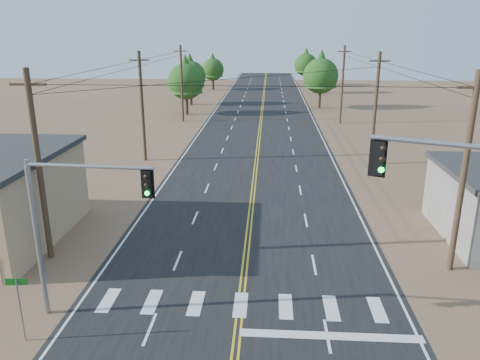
{
  "coord_description": "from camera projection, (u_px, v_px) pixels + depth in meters",
  "views": [
    {
      "loc": [
        1.11,
        -10.09,
        11.63
      ],
      "look_at": [
        -0.49,
        15.38,
        3.5
      ],
      "focal_mm": 35.0,
      "sensor_mm": 36.0,
      "label": 1
    }
  ],
  "objects": [
    {
      "name": "signal_mast_left",
      "position": [
        68.0,
        215.0,
        18.69
      ],
      "size": [
        5.22,
        0.65,
        6.88
      ],
      "rotation": [
        0.0,
        0.0,
        -0.06
      ],
      "color": "gray",
      "rests_on": "ground"
    },
    {
      "name": "tree_left_near",
      "position": [
        186.0,
        78.0,
        67.09
      ],
      "size": [
        5.17,
        5.17,
        8.62
      ],
      "color": "#3F2D1E",
      "rests_on": "ground"
    },
    {
      "name": "tree_right_mid",
      "position": [
        323.0,
        70.0,
        90.86
      ],
      "size": [
        4.36,
        4.36,
        7.27
      ],
      "color": "#3F2D1E",
      "rests_on": "ground"
    },
    {
      "name": "tree_left_far",
      "position": [
        213.0,
        67.0,
        96.13
      ],
      "size": [
        4.54,
        4.54,
        7.56
      ],
      "color": "#3F2D1E",
      "rests_on": "ground"
    },
    {
      "name": "utility_pole_right_far",
      "position": [
        342.0,
        84.0,
        60.46
      ],
      "size": [
        1.8,
        0.3,
        10.0
      ],
      "color": "#4C3826",
      "rests_on": "ground"
    },
    {
      "name": "tree_right_far",
      "position": [
        306.0,
        62.0,
        103.38
      ],
      "size": [
        4.99,
        4.99,
        8.32
      ],
      "color": "#3F2D1E",
      "rests_on": "ground"
    },
    {
      "name": "utility_pole_left_mid",
      "position": [
        142.0,
        106.0,
        42.7
      ],
      "size": [
        1.8,
        0.3,
        10.0
      ],
      "color": "#4C3826",
      "rests_on": "ground"
    },
    {
      "name": "street_sign",
      "position": [
        19.0,
        300.0,
        17.89
      ],
      "size": [
        0.81,
        0.09,
        2.74
      ],
      "rotation": [
        0.0,
        0.0,
        0.08
      ],
      "color": "gray",
      "rests_on": "ground"
    },
    {
      "name": "tree_right_near",
      "position": [
        321.0,
        72.0,
        72.5
      ],
      "size": [
        5.47,
        5.47,
        9.11
      ],
      "color": "#3F2D1E",
      "rests_on": "ground"
    },
    {
      "name": "utility_pole_left_near",
      "position": [
        39.0,
        166.0,
        23.68
      ],
      "size": [
        1.8,
        0.3,
        10.0
      ],
      "color": "#4C3826",
      "rests_on": "ground"
    },
    {
      "name": "road",
      "position": [
        256.0,
        168.0,
        41.72
      ],
      "size": [
        15.0,
        200.0,
        0.02
      ],
      "primitive_type": "cube",
      "color": "black",
      "rests_on": "ground"
    },
    {
      "name": "tree_left_mid",
      "position": [
        190.0,
        73.0,
        76.14
      ],
      "size": [
        5.03,
        5.03,
        8.38
      ],
      "color": "#3F2D1E",
      "rests_on": "ground"
    },
    {
      "name": "utility_pole_right_near",
      "position": [
        464.0,
        174.0,
        22.43
      ],
      "size": [
        1.8,
        0.3,
        10.0
      ],
      "color": "#4C3826",
      "rests_on": "ground"
    },
    {
      "name": "utility_pole_left_far",
      "position": [
        182.0,
        83.0,
        61.72
      ],
      "size": [
        1.8,
        0.3,
        10.0
      ],
      "color": "#4C3826",
      "rests_on": "ground"
    },
    {
      "name": "utility_pole_right_mid",
      "position": [
        375.0,
        108.0,
        41.45
      ],
      "size": [
        1.8,
        0.3,
        10.0
      ],
      "color": "#4C3826",
      "rests_on": "ground"
    }
  ]
}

